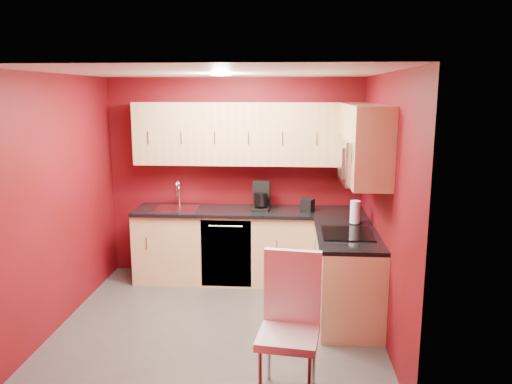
# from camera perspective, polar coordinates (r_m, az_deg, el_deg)

# --- Properties ---
(floor) EXTENTS (3.20, 3.20, 0.00)m
(floor) POSITION_cam_1_polar(r_m,az_deg,el_deg) (5.30, -4.13, -14.64)
(floor) COLOR #474442
(floor) RESTS_ON ground
(ceiling) EXTENTS (3.20, 3.20, 0.00)m
(ceiling) POSITION_cam_1_polar(r_m,az_deg,el_deg) (4.77, -4.56, 13.50)
(ceiling) COLOR white
(ceiling) RESTS_ON wall_back
(wall_back) EXTENTS (3.20, 0.00, 3.20)m
(wall_back) POSITION_cam_1_polar(r_m,az_deg,el_deg) (6.34, -2.39, 1.64)
(wall_back) COLOR maroon
(wall_back) RESTS_ON floor
(wall_front) EXTENTS (3.20, 0.00, 3.20)m
(wall_front) POSITION_cam_1_polar(r_m,az_deg,el_deg) (3.45, -7.91, -6.76)
(wall_front) COLOR maroon
(wall_front) RESTS_ON floor
(wall_left) EXTENTS (0.00, 3.00, 3.00)m
(wall_left) POSITION_cam_1_polar(r_m,az_deg,el_deg) (5.35, -21.55, -0.97)
(wall_left) COLOR maroon
(wall_left) RESTS_ON floor
(wall_right) EXTENTS (0.00, 3.00, 3.00)m
(wall_right) POSITION_cam_1_polar(r_m,az_deg,el_deg) (4.91, 14.47, -1.57)
(wall_right) COLOR maroon
(wall_right) RESTS_ON floor
(base_cabinets_back) EXTENTS (2.80, 0.60, 0.87)m
(base_cabinets_back) POSITION_cam_1_polar(r_m,az_deg,el_deg) (6.22, -0.80, -6.27)
(base_cabinets_back) COLOR #EFBE88
(base_cabinets_back) RESTS_ON floor
(base_cabinets_right) EXTENTS (0.60, 1.30, 0.87)m
(base_cabinets_right) POSITION_cam_1_polar(r_m,az_deg,el_deg) (5.34, 10.34, -9.49)
(base_cabinets_right) COLOR #EFBE88
(base_cabinets_right) RESTS_ON floor
(countertop_back) EXTENTS (2.80, 0.63, 0.04)m
(countertop_back) POSITION_cam_1_polar(r_m,az_deg,el_deg) (6.09, -0.82, -2.23)
(countertop_back) COLOR black
(countertop_back) RESTS_ON base_cabinets_back
(countertop_right) EXTENTS (0.63, 1.27, 0.04)m
(countertop_right) POSITION_cam_1_polar(r_m,az_deg,el_deg) (5.18, 10.37, -4.84)
(countertop_right) COLOR black
(countertop_right) RESTS_ON base_cabinets_right
(upper_cabinets_back) EXTENTS (2.80, 0.35, 0.75)m
(upper_cabinets_back) POSITION_cam_1_polar(r_m,az_deg,el_deg) (6.08, -0.74, 6.69)
(upper_cabinets_back) COLOR tan
(upper_cabinets_back) RESTS_ON wall_back
(upper_cabinets_right) EXTENTS (0.35, 1.55, 0.75)m
(upper_cabinets_right) POSITION_cam_1_polar(r_m,az_deg,el_deg) (5.22, 12.05, 6.37)
(upper_cabinets_right) COLOR tan
(upper_cabinets_right) RESTS_ON wall_right
(microwave) EXTENTS (0.42, 0.76, 0.42)m
(microwave) POSITION_cam_1_polar(r_m,az_deg,el_deg) (5.00, 11.97, 3.55)
(microwave) COLOR silver
(microwave) RESTS_ON upper_cabinets_right
(cooktop) EXTENTS (0.50, 0.55, 0.01)m
(cooktop) POSITION_cam_1_polar(r_m,az_deg,el_deg) (5.14, 10.37, -4.68)
(cooktop) COLOR black
(cooktop) RESTS_ON countertop_right
(sink) EXTENTS (0.52, 0.42, 0.35)m
(sink) POSITION_cam_1_polar(r_m,az_deg,el_deg) (6.23, -9.09, -1.54)
(sink) COLOR silver
(sink) RESTS_ON countertop_back
(dishwasher_front) EXTENTS (0.60, 0.02, 0.82)m
(dishwasher_front) POSITION_cam_1_polar(r_m,az_deg,el_deg) (5.97, -3.44, -7.05)
(dishwasher_front) COLOR black
(dishwasher_front) RESTS_ON base_cabinets_back
(downlight) EXTENTS (0.20, 0.20, 0.01)m
(downlight) POSITION_cam_1_polar(r_m,az_deg,el_deg) (5.06, -4.05, 13.21)
(downlight) COLOR white
(downlight) RESTS_ON ceiling
(coffee_maker) EXTENTS (0.22, 0.29, 0.34)m
(coffee_maker) POSITION_cam_1_polar(r_m,az_deg,el_deg) (6.03, 0.56, -0.47)
(coffee_maker) COLOR black
(coffee_maker) RESTS_ON countertop_back
(napkin_holder) EXTENTS (0.18, 0.18, 0.15)m
(napkin_holder) POSITION_cam_1_polar(r_m,az_deg,el_deg) (6.03, 5.91, -1.49)
(napkin_holder) COLOR black
(napkin_holder) RESTS_ON countertop_back
(paper_towel) EXTENTS (0.16, 0.16, 0.25)m
(paper_towel) POSITION_cam_1_polar(r_m,az_deg,el_deg) (5.52, 11.26, -2.29)
(paper_towel) COLOR white
(paper_towel) RESTS_ON countertop_right
(dining_chair) EXTENTS (0.51, 0.53, 1.11)m
(dining_chair) POSITION_cam_1_polar(r_m,az_deg,el_deg) (3.93, 3.73, -15.30)
(dining_chair) COLOR white
(dining_chair) RESTS_ON floor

